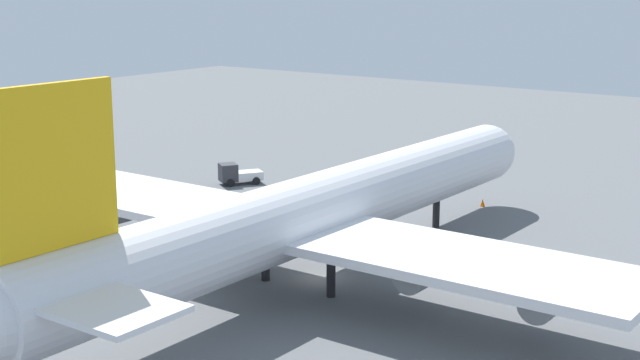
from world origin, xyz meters
TOP-DOWN VIEW (x-y plane):
  - ground_plane at (0.00, 0.00)m, footprint 263.67×263.67m
  - cargo_airplane at (-0.40, 0.00)m, footprint 65.92×55.09m
  - cargo_loader at (22.10, 28.46)m, footprint 5.41×4.54m
  - safety_cone_nose at (29.66, 0.02)m, footprint 0.56×0.56m

SIDE VIEW (x-z plane):
  - ground_plane at x=0.00m, z-range 0.00..0.00m
  - safety_cone_nose at x=29.66m, z-range 0.00..0.79m
  - cargo_loader at x=22.10m, z-range -0.05..2.50m
  - cargo_airplane at x=-0.40m, z-range -3.42..14.92m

